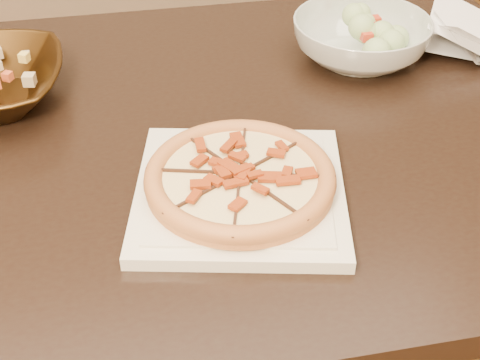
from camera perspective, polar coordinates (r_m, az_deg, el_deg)
The scene contains 6 objects.
dining_table at distance 1.06m, azimuth -6.59°, elevation -0.68°, with size 1.40×0.93×0.75m.
plate at distance 0.86m, azimuth -0.00°, elevation -1.02°, with size 0.33×0.33×0.02m.
pizza at distance 0.85m, azimuth 0.00°, elevation 0.20°, with size 0.24×0.24×0.03m.
salad_bowl at distance 1.19m, azimuth 10.26°, elevation 11.69°, with size 0.23×0.23×0.07m, color silver.
salad at distance 1.16m, azimuth 10.51°, elevation 14.09°, with size 0.09×0.13×0.04m.
cling_film at distance 1.26m, azimuth 18.15°, elevation 11.40°, with size 0.15×0.12×0.05m, color white, non-canonical shape.
Camera 1 is at (-0.24, -0.86, 1.30)m, focal length 50.00 mm.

